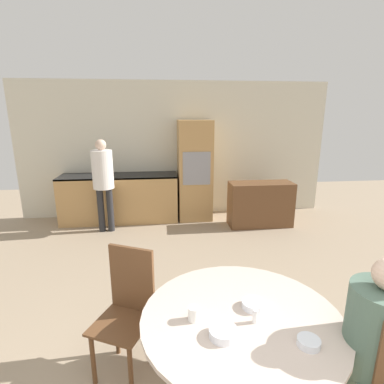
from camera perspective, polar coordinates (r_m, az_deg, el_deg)
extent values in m
cube|color=beige|center=(5.96, -3.18, 8.00)|extent=(6.02, 0.05, 2.60)
cube|color=tan|center=(5.83, -13.57, -1.13)|extent=(2.15, 0.60, 0.89)
cube|color=black|center=(5.73, -13.83, 3.01)|extent=(2.15, 0.60, 0.03)
cube|color=tan|center=(5.72, 0.52, 4.09)|extent=(0.63, 0.58, 1.88)
cube|color=gray|center=(5.41, 0.90, 4.49)|extent=(0.50, 0.01, 0.60)
cube|color=brown|center=(5.58, 12.88, -2.27)|extent=(1.13, 0.45, 0.80)
cylinder|color=brown|center=(2.34, 8.97, -29.90)|extent=(0.13, 0.13, 0.72)
cylinder|color=beige|center=(2.10, 9.40, -22.59)|extent=(1.29, 1.29, 0.03)
cylinder|color=brown|center=(2.67, -18.33, -27.98)|extent=(0.04, 0.04, 0.44)
cylinder|color=brown|center=(2.52, -11.62, -30.41)|extent=(0.04, 0.04, 0.44)
cylinder|color=brown|center=(2.86, -14.11, -24.26)|extent=(0.04, 0.04, 0.44)
cylinder|color=brown|center=(2.73, -7.82, -26.13)|extent=(0.04, 0.04, 0.44)
cube|color=brown|center=(2.54, -13.30, -23.25)|extent=(0.53, 0.53, 0.02)
cube|color=brown|center=(2.51, -11.36, -15.88)|extent=(0.36, 0.19, 0.54)
cube|color=#4C6656|center=(2.28, 31.86, -28.51)|extent=(0.33, 0.40, 0.12)
cylinder|color=#4C6656|center=(2.13, 32.12, -21.40)|extent=(0.36, 0.36, 0.52)
cylinder|color=#262628|center=(5.40, -16.94, -3.29)|extent=(0.11, 0.11, 0.77)
cylinder|color=#262628|center=(5.38, -15.31, -3.26)|extent=(0.11, 0.11, 0.77)
cylinder|color=silver|center=(5.22, -16.68, 4.13)|extent=(0.35, 0.35, 0.64)
sphere|color=beige|center=(5.17, -17.01, 8.60)|extent=(0.18, 0.18, 0.18)
cylinder|color=white|center=(2.01, 0.32, -22.18)|extent=(0.07, 0.07, 0.09)
cylinder|color=silver|center=(2.16, 11.63, -20.25)|extent=(0.16, 0.16, 0.05)
cylinder|color=silver|center=(1.91, 5.98, -25.14)|extent=(0.17, 0.17, 0.05)
cylinder|color=silver|center=(1.97, 21.34, -25.12)|extent=(0.13, 0.13, 0.04)
cylinder|color=white|center=(2.03, 11.92, -22.27)|extent=(0.03, 0.03, 0.07)
cylinder|color=silver|center=(2.01, 11.99, -21.27)|extent=(0.03, 0.03, 0.01)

